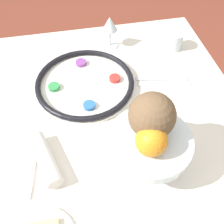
{
  "coord_description": "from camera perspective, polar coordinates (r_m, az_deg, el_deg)",
  "views": [
    {
      "loc": [
        0.45,
        -0.08,
        1.44
      ],
      "look_at": [
        -0.06,
        0.02,
        0.8
      ],
      "focal_mm": 42.0,
      "sensor_mm": 36.0,
      "label": 1
    }
  ],
  "objects": [
    {
      "name": "fork_right",
      "position": [
        0.98,
        11.24,
        5.93
      ],
      "size": [
        0.06,
        0.19,
        0.01
      ],
      "color": "silver",
      "rests_on": "dining_table"
    },
    {
      "name": "coconut",
      "position": [
        0.64,
        8.7,
        -0.74
      ],
      "size": [
        0.12,
        0.12,
        0.12
      ],
      "color": "brown",
      "rests_on": "fruit_stand"
    },
    {
      "name": "fork_left",
      "position": [
        1.0,
        10.69,
        7.14
      ],
      "size": [
        0.06,
        0.19,
        0.01
      ],
      "color": "silver",
      "rests_on": "dining_table"
    },
    {
      "name": "napkin_roll",
      "position": [
        0.77,
        -14.3,
        -9.87
      ],
      "size": [
        0.18,
        0.09,
        0.05
      ],
      "color": "white",
      "rests_on": "dining_table"
    },
    {
      "name": "orange_fruit",
      "position": [
        0.62,
        8.56,
        -6.21
      ],
      "size": [
        0.08,
        0.08,
        0.08
      ],
      "color": "orange",
      "rests_on": "fruit_stand"
    },
    {
      "name": "fruit_stand",
      "position": [
        0.69,
        8.12,
        -6.92
      ],
      "size": [
        0.22,
        0.22,
        0.12
      ],
      "color": "silver",
      "rests_on": "dining_table"
    },
    {
      "name": "seder_plate",
      "position": [
        0.95,
        -5.92,
        6.3
      ],
      "size": [
        0.35,
        0.35,
        0.03
      ],
      "color": "white",
      "rests_on": "dining_table"
    },
    {
      "name": "spoon",
      "position": [
        0.79,
        -17.1,
        -11.93
      ],
      "size": [
        0.17,
        0.05,
        0.01
      ],
      "color": "silver",
      "rests_on": "dining_table"
    },
    {
      "name": "dining_table",
      "position": [
        1.16,
        -0.47,
        -15.67
      ],
      "size": [
        1.18,
        0.95,
        0.76
      ],
      "color": "silver",
      "rests_on": "ground_plane"
    },
    {
      "name": "ground_plane",
      "position": [
        1.51,
        -0.37,
        -21.35
      ],
      "size": [
        8.0,
        8.0,
        0.0
      ],
      "primitive_type": "plane",
      "color": "brown"
    },
    {
      "name": "wine_glass",
      "position": [
        1.08,
        -0.49,
        18.27
      ],
      "size": [
        0.07,
        0.07,
        0.13
      ],
      "color": "silver",
      "rests_on": "dining_table"
    },
    {
      "name": "cup_near",
      "position": [
        1.13,
        13.37,
        14.89
      ],
      "size": [
        0.07,
        0.07,
        0.07
      ],
      "color": "silver",
      "rests_on": "dining_table"
    }
  ]
}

